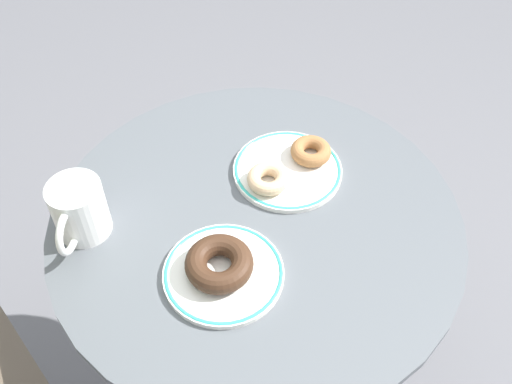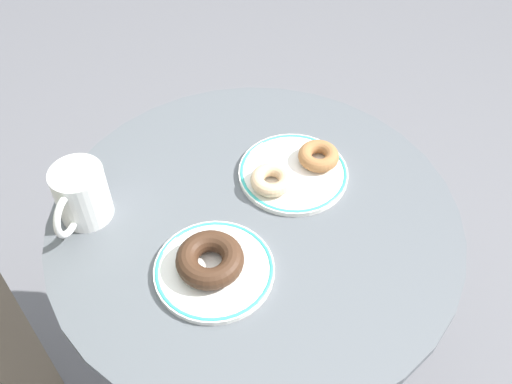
{
  "view_description": "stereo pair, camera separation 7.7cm",
  "coord_description": "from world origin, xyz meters",
  "px_view_note": "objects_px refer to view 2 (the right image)",
  "views": [
    {
      "loc": [
        -0.45,
        -0.48,
        1.55
      ],
      "look_at": [
        0.01,
        0.01,
        0.79
      ],
      "focal_mm": 41.62,
      "sensor_mm": 36.0,
      "label": 1
    },
    {
      "loc": [
        -0.39,
        -0.53,
        1.55
      ],
      "look_at": [
        0.01,
        0.01,
        0.79
      ],
      "focal_mm": 41.62,
      "sensor_mm": 36.0,
      "label": 2
    }
  ],
  "objects_px": {
    "plate_right": "(293,173)",
    "cafe_table": "(255,287)",
    "donut_glazed": "(271,180)",
    "donut_cinnamon": "(319,156)",
    "coffee_mug": "(81,195)",
    "plate_left": "(214,270)",
    "donut_chocolate": "(210,260)"
  },
  "relations": [
    {
      "from": "donut_cinnamon",
      "to": "plate_right",
      "type": "bearing_deg",
      "value": 172.41
    },
    {
      "from": "cafe_table",
      "to": "donut_chocolate",
      "type": "height_order",
      "value": "donut_chocolate"
    },
    {
      "from": "plate_left",
      "to": "donut_chocolate",
      "type": "distance_m",
      "value": 0.02
    },
    {
      "from": "donut_glazed",
      "to": "plate_right",
      "type": "bearing_deg",
      "value": 3.76
    },
    {
      "from": "cafe_table",
      "to": "plate_right",
      "type": "height_order",
      "value": "plate_right"
    },
    {
      "from": "donut_glazed",
      "to": "coffee_mug",
      "type": "distance_m",
      "value": 0.33
    },
    {
      "from": "donut_chocolate",
      "to": "donut_cinnamon",
      "type": "bearing_deg",
      "value": 15.18
    },
    {
      "from": "cafe_table",
      "to": "plate_left",
      "type": "relative_size",
      "value": 3.73
    },
    {
      "from": "cafe_table",
      "to": "coffee_mug",
      "type": "bearing_deg",
      "value": 142.31
    },
    {
      "from": "cafe_table",
      "to": "donut_cinnamon",
      "type": "bearing_deg",
      "value": 11.22
    },
    {
      "from": "plate_right",
      "to": "cafe_table",
      "type": "bearing_deg",
      "value": -160.82
    },
    {
      "from": "donut_chocolate",
      "to": "donut_glazed",
      "type": "distance_m",
      "value": 0.21
    },
    {
      "from": "donut_chocolate",
      "to": "coffee_mug",
      "type": "relative_size",
      "value": 0.92
    },
    {
      "from": "donut_chocolate",
      "to": "donut_cinnamon",
      "type": "xyz_separation_m",
      "value": [
        0.3,
        0.08,
        -0.01
      ]
    },
    {
      "from": "plate_left",
      "to": "plate_right",
      "type": "xyz_separation_m",
      "value": [
        0.24,
        0.09,
        0.0
      ]
    },
    {
      "from": "cafe_table",
      "to": "donut_glazed",
      "type": "distance_m",
      "value": 0.26
    },
    {
      "from": "plate_right",
      "to": "donut_glazed",
      "type": "bearing_deg",
      "value": -176.24
    },
    {
      "from": "plate_left",
      "to": "plate_right",
      "type": "height_order",
      "value": "same"
    },
    {
      "from": "cafe_table",
      "to": "donut_glazed",
      "type": "height_order",
      "value": "donut_glazed"
    },
    {
      "from": "plate_right",
      "to": "donut_cinnamon",
      "type": "bearing_deg",
      "value": -7.59
    },
    {
      "from": "donut_chocolate",
      "to": "donut_glazed",
      "type": "relative_size",
      "value": 1.44
    },
    {
      "from": "cafe_table",
      "to": "plate_right",
      "type": "distance_m",
      "value": 0.26
    },
    {
      "from": "donut_chocolate",
      "to": "coffee_mug",
      "type": "distance_m",
      "value": 0.25
    },
    {
      "from": "donut_cinnamon",
      "to": "coffee_mug",
      "type": "bearing_deg",
      "value": 160.21
    },
    {
      "from": "donut_chocolate",
      "to": "donut_glazed",
      "type": "bearing_deg",
      "value": 24.08
    },
    {
      "from": "plate_left",
      "to": "coffee_mug",
      "type": "distance_m",
      "value": 0.26
    },
    {
      "from": "plate_left",
      "to": "donut_cinnamon",
      "type": "distance_m",
      "value": 0.31
    },
    {
      "from": "donut_cinnamon",
      "to": "donut_glazed",
      "type": "bearing_deg",
      "value": 178.08
    },
    {
      "from": "coffee_mug",
      "to": "cafe_table",
      "type": "bearing_deg",
      "value": -37.69
    },
    {
      "from": "coffee_mug",
      "to": "donut_cinnamon",
      "type": "bearing_deg",
      "value": -19.79
    },
    {
      "from": "cafe_table",
      "to": "coffee_mug",
      "type": "height_order",
      "value": "coffee_mug"
    },
    {
      "from": "plate_right",
      "to": "coffee_mug",
      "type": "relative_size",
      "value": 1.7
    }
  ]
}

